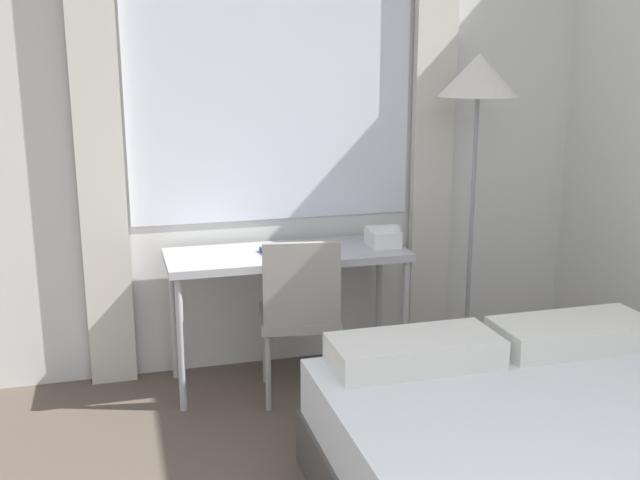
{
  "coord_description": "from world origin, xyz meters",
  "views": [
    {
      "loc": [
        -0.86,
        -0.86,
        1.73
      ],
      "look_at": [
        0.07,
        2.47,
        0.89
      ],
      "focal_mm": 42.0,
      "sensor_mm": 36.0,
      "label": 1
    }
  ],
  "objects_px": {
    "book": "(285,251)",
    "desk_chair": "(300,309)",
    "telephone": "(383,237)",
    "standing_lamp": "(478,95)",
    "desk": "(288,263)"
  },
  "relations": [
    {
      "from": "desk",
      "to": "book",
      "type": "xyz_separation_m",
      "value": [
        -0.02,
        -0.03,
        0.08
      ]
    },
    {
      "from": "desk_chair",
      "to": "book",
      "type": "height_order",
      "value": "desk_chair"
    },
    {
      "from": "book",
      "to": "desk_chair",
      "type": "bearing_deg",
      "value": -83.34
    },
    {
      "from": "desk",
      "to": "telephone",
      "type": "distance_m",
      "value": 0.54
    },
    {
      "from": "standing_lamp",
      "to": "book",
      "type": "height_order",
      "value": "standing_lamp"
    },
    {
      "from": "desk_chair",
      "to": "telephone",
      "type": "distance_m",
      "value": 0.63
    },
    {
      "from": "desk",
      "to": "standing_lamp",
      "type": "bearing_deg",
      "value": -3.69
    },
    {
      "from": "desk_chair",
      "to": "book",
      "type": "distance_m",
      "value": 0.34
    },
    {
      "from": "desk",
      "to": "desk_chair",
      "type": "xyz_separation_m",
      "value": [
        0.0,
        -0.25,
        -0.18
      ]
    },
    {
      "from": "desk",
      "to": "standing_lamp",
      "type": "relative_size",
      "value": 0.72
    },
    {
      "from": "desk",
      "to": "standing_lamp",
      "type": "xyz_separation_m",
      "value": [
        1.03,
        -0.07,
        0.87
      ]
    },
    {
      "from": "book",
      "to": "telephone",
      "type": "bearing_deg",
      "value": 0.06
    },
    {
      "from": "desk",
      "to": "book",
      "type": "distance_m",
      "value": 0.09
    },
    {
      "from": "desk_chair",
      "to": "standing_lamp",
      "type": "relative_size",
      "value": 0.49
    },
    {
      "from": "telephone",
      "to": "standing_lamp",
      "type": "bearing_deg",
      "value": -3.95
    }
  ]
}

